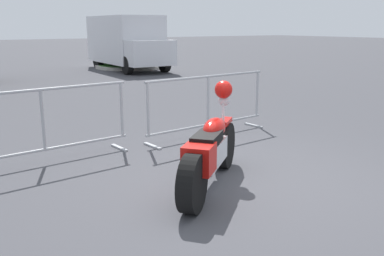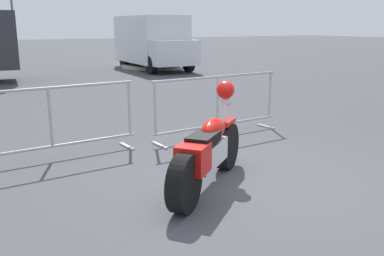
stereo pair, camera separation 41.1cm
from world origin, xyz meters
name	(u,v)px [view 2 (the right image)]	position (x,y,z in m)	size (l,w,h in m)	color
ground_plane	(247,184)	(0.00, 0.00, 0.00)	(120.00, 120.00, 0.00)	#424247
motorcycle	(208,150)	(-0.48, 0.14, 0.46)	(1.76, 1.50, 1.21)	black
crowd_barrier_near	(51,122)	(-1.89, 2.16, 0.56)	(2.58, 0.65, 1.07)	#9EA0A5
crowd_barrier_far	(218,105)	(0.94, 2.16, 0.56)	(2.58, 0.65, 1.07)	#9EA0A5
delivery_van	(152,41)	(4.80, 13.64, 1.24)	(2.08, 5.04, 2.31)	silver
planter_island	(152,60)	(5.06, 14.37, 0.35)	(3.33, 3.33, 1.16)	#ADA89E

